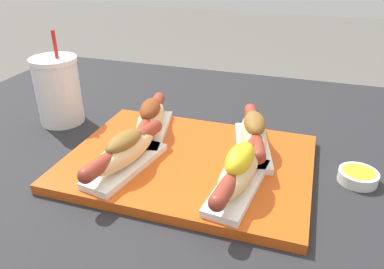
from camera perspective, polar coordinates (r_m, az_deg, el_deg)
name	(u,v)px	position (r m, az deg, el deg)	size (l,w,h in m)	color
patio_table	(179,262)	(1.03, -1.92, -18.84)	(1.27, 0.97, 0.73)	#232326
serving_tray	(189,162)	(0.71, -0.50, -4.23)	(0.45, 0.33, 0.02)	#CC4C14
hot_dog_0	(125,152)	(0.67, -10.17, -2.63)	(0.09, 0.22, 0.07)	white
hot_dog_1	(239,171)	(0.61, 7.19, -5.53)	(0.08, 0.22, 0.08)	white
hot_dog_2	(151,119)	(0.78, -6.30, 2.39)	(0.10, 0.22, 0.07)	white
hot_dog_3	(254,134)	(0.73, 9.37, 0.13)	(0.10, 0.22, 0.07)	white
sauce_bowl	(358,176)	(0.73, 23.98, -5.80)	(0.07, 0.07, 0.02)	white
drink_cup	(59,90)	(0.91, -19.60, 6.40)	(0.10, 0.10, 0.21)	white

